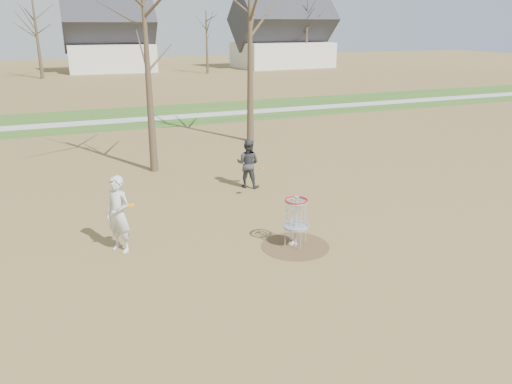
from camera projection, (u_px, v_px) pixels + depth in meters
ground at (295, 246)px, 13.11m from camera, size 160.00×160.00×0.00m
green_band at (147, 116)px, 31.52m from camera, size 160.00×8.00×0.01m
footpath at (150, 119)px, 30.64m from camera, size 160.00×1.50×0.01m
dirt_circle at (295, 246)px, 13.11m from camera, size 1.80×1.80×0.01m
player_standing at (118, 214)px, 12.56m from camera, size 0.83×0.87×1.99m
player_throwing at (248, 164)px, 17.61m from camera, size 1.07×1.03×1.73m
disc_grounded at (293, 243)px, 13.22m from camera, size 0.22×0.22×0.02m
discs_in_play at (208, 183)px, 14.40m from camera, size 4.79×2.60×0.20m
disc_golf_basket at (296, 214)px, 12.82m from camera, size 0.64×0.64×1.35m
bare_trees at (131, 26)px, 43.41m from camera, size 52.62×44.98×9.00m
houses_row at (132, 42)px, 59.61m from camera, size 56.51×10.01×7.26m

